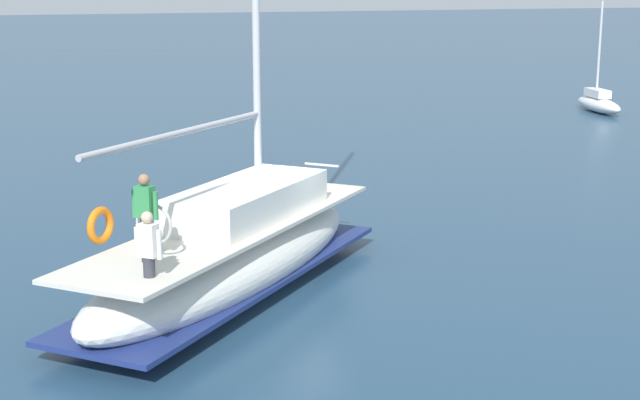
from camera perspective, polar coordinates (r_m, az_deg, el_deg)
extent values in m
plane|color=navy|center=(21.05, -2.64, -4.21)|extent=(400.00, 400.00, 0.00)
ellipsoid|color=white|center=(19.22, -5.44, -3.75)|extent=(8.06, 8.86, 1.40)
cube|color=navy|center=(19.32, -5.42, -4.65)|extent=(7.95, 8.73, 0.10)
cube|color=beige|center=(19.03, -5.49, -1.62)|extent=(7.60, 8.37, 0.08)
cube|color=white|center=(19.54, -4.45, -0.03)|extent=(4.08, 4.38, 0.70)
cylinder|color=#B7B7BC|center=(17.19, -8.48, 4.09)|extent=(3.83, 4.46, 0.12)
cylinder|color=silver|center=(22.74, 0.11, 2.16)|extent=(0.72, 0.63, 0.06)
torus|color=orange|center=(17.44, -13.26, -1.53)|extent=(0.56, 0.62, 0.70)
cylinder|color=#33333D|center=(16.58, -10.55, -2.39)|extent=(0.20, 0.20, 0.80)
cube|color=#338C4C|center=(16.42, -10.65, -0.10)|extent=(0.37, 0.36, 0.56)
sphere|color=#9E7051|center=(16.34, -10.71, 1.23)|extent=(0.20, 0.20, 0.20)
cylinder|color=#338C4C|center=(16.56, -11.26, -0.20)|extent=(0.09, 0.09, 0.50)
cylinder|color=#338C4C|center=(16.30, -10.01, -0.35)|extent=(0.09, 0.09, 0.50)
cylinder|color=#33333D|center=(15.77, -10.40, -4.03)|extent=(0.20, 0.20, 0.35)
cube|color=white|center=(15.65, -10.46, -2.44)|extent=(0.37, 0.36, 0.56)
sphere|color=beige|center=(15.55, -10.52, -1.05)|extent=(0.20, 0.20, 0.20)
cylinder|color=white|center=(15.79, -11.11, -2.52)|extent=(0.09, 0.09, 0.50)
cylinder|color=white|center=(15.54, -9.79, -2.71)|extent=(0.09, 0.09, 0.50)
torus|color=silver|center=(16.72, -10.11, -1.47)|extent=(0.62, 0.54, 0.76)
ellipsoid|color=white|center=(49.29, 16.66, 5.59)|extent=(4.65, 2.35, 0.73)
cube|color=white|center=(49.43, 16.59, 6.28)|extent=(1.94, 1.19, 0.40)
cylinder|color=silver|center=(49.35, 16.70, 8.81)|extent=(0.12, 0.12, 4.77)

